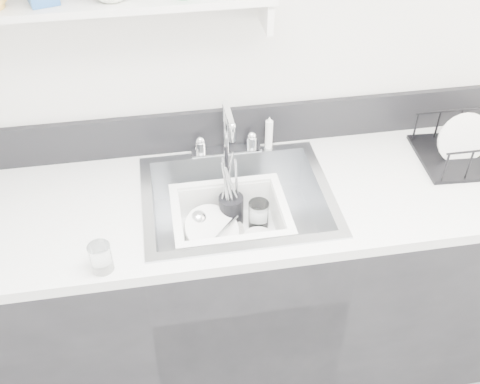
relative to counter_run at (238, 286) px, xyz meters
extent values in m
cube|color=silver|center=(0.00, 0.30, 0.84)|extent=(3.50, 0.02, 2.60)
cube|color=black|center=(0.00, 0.00, -0.02)|extent=(3.20, 0.62, 0.88)
cube|color=silver|center=(0.00, 0.00, 0.44)|extent=(3.20, 0.62, 0.04)
cube|color=black|center=(0.00, 0.30, 0.54)|extent=(3.20, 0.02, 0.16)
cube|color=silver|center=(0.00, 0.25, 0.47)|extent=(0.26, 0.06, 0.02)
cylinder|color=silver|center=(-0.10, 0.25, 0.50)|extent=(0.04, 0.04, 0.05)
cylinder|color=silver|center=(0.10, 0.25, 0.50)|extent=(0.04, 0.04, 0.05)
cylinder|color=silver|center=(0.00, 0.25, 0.57)|extent=(0.02, 0.02, 0.20)
cylinder|color=silver|center=(0.00, 0.18, 0.68)|extent=(0.02, 0.15, 0.02)
cylinder|color=white|center=(0.16, 0.25, 0.53)|extent=(0.03, 0.03, 0.14)
cube|color=silver|center=(-0.35, 0.23, 1.06)|extent=(1.00, 0.16, 0.02)
cube|color=silver|center=(0.13, 0.23, 1.00)|extent=(0.02, 0.14, 0.10)
cylinder|color=white|center=(-0.09, -0.04, 0.31)|extent=(0.21, 0.21, 0.01)
cylinder|color=white|center=(-0.08, -0.03, 0.33)|extent=(0.20, 0.20, 0.01)
cylinder|color=white|center=(-0.10, -0.04, 0.36)|extent=(0.23, 0.22, 0.08)
cylinder|color=black|center=(-0.02, 0.05, 0.36)|extent=(0.09, 0.09, 0.11)
cylinder|color=silver|center=(-0.03, 0.06, 0.46)|extent=(0.01, 0.05, 0.22)
cylinder|color=silver|center=(0.00, 0.04, 0.45)|extent=(0.02, 0.04, 0.20)
cylinder|color=black|center=(-0.03, 0.05, 0.48)|extent=(0.01, 0.06, 0.24)
cylinder|color=white|center=(0.08, 0.01, 0.36)|extent=(0.09, 0.09, 0.10)
cylinder|color=white|center=(-0.44, -0.26, 0.51)|extent=(0.08, 0.08, 0.09)
imported|color=white|center=(0.06, -0.09, 0.32)|extent=(0.14, 0.14, 0.03)
camera|label=1|loc=(-0.23, -1.42, 1.69)|focal=42.00mm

